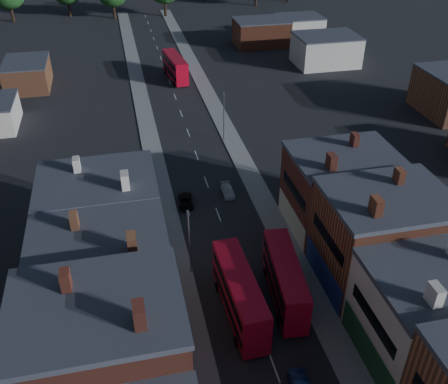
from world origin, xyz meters
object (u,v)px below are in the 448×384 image
bus_2 (175,67)px  car_2 (186,201)px  car_3 (228,191)px  bus_0 (240,294)px  bus_1 (285,279)px

bus_2 → car_2: 46.78m
bus_2 → car_2: bearing=-103.3°
bus_2 → car_3: bus_2 is taller
car_3 → bus_2: bearing=91.3°
bus_0 → bus_1: (5.00, 1.15, -0.13)m
bus_0 → car_3: 21.80m
bus_0 → car_2: 20.35m
car_3 → bus_0: bearing=-99.7°
car_2 → bus_1: bearing=-64.0°
bus_2 → car_2: bus_2 is taller
bus_2 → bus_1: bearing=-95.2°
bus_0 → bus_1: 5.13m
car_2 → bus_2: bearing=88.8°
bus_2 → car_3: (0.77, -45.19, -2.11)m
bus_1 → car_3: 20.35m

